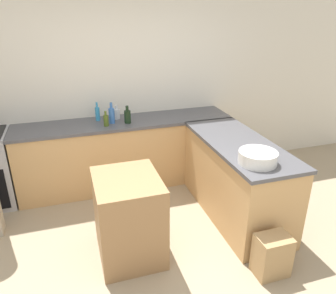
# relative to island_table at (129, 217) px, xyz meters

# --- Properties ---
(ground_plane) EXTENTS (14.00, 14.00, 0.00)m
(ground_plane) POSITION_rel_island_table_xyz_m (0.25, -0.34, -0.43)
(ground_plane) COLOR tan
(wall_back) EXTENTS (8.00, 0.06, 2.70)m
(wall_back) POSITION_rel_island_table_xyz_m (0.25, 1.77, 0.92)
(wall_back) COLOR silver
(wall_back) RESTS_ON ground_plane
(counter_back) EXTENTS (2.87, 0.62, 0.93)m
(counter_back) POSITION_rel_island_table_xyz_m (0.25, 1.44, 0.04)
(counter_back) COLOR tan
(counter_back) RESTS_ON ground_plane
(counter_peninsula) EXTENTS (0.69, 1.68, 0.93)m
(counter_peninsula) POSITION_rel_island_table_xyz_m (1.34, 0.32, 0.04)
(counter_peninsula) COLOR tan
(counter_peninsula) RESTS_ON ground_plane
(island_table) EXTENTS (0.61, 0.72, 0.86)m
(island_table) POSITION_rel_island_table_xyz_m (0.00, 0.00, 0.00)
(island_table) COLOR #997047
(island_table) RESTS_ON ground_plane
(mixing_bowl) EXTENTS (0.37, 0.37, 0.12)m
(mixing_bowl) POSITION_rel_island_table_xyz_m (1.24, -0.21, 0.57)
(mixing_bowl) COLOR white
(mixing_bowl) RESTS_ON counter_peninsula
(vinegar_bottle_clear) EXTENTS (0.09, 0.09, 0.19)m
(vinegar_bottle_clear) POSITION_rel_island_table_xyz_m (0.17, 1.55, 0.58)
(vinegar_bottle_clear) COLOR silver
(vinegar_bottle_clear) RESTS_ON counter_back
(wine_bottle_dark) EXTENTS (0.09, 0.09, 0.23)m
(wine_bottle_dark) POSITION_rel_island_table_xyz_m (0.28, 1.34, 0.60)
(wine_bottle_dark) COLOR black
(wine_bottle_dark) RESTS_ON counter_back
(water_bottle_blue) EXTENTS (0.08, 0.08, 0.27)m
(water_bottle_blue) POSITION_rel_island_table_xyz_m (0.08, 1.40, 0.61)
(water_bottle_blue) COLOR #386BB7
(water_bottle_blue) RESTS_ON counter_back
(dish_soap_bottle) EXTENTS (0.06, 0.06, 0.25)m
(dish_soap_bottle) POSITION_rel_island_table_xyz_m (-0.08, 1.56, 0.60)
(dish_soap_bottle) COLOR #338CBF
(dish_soap_bottle) RESTS_ON counter_back
(olive_oil_bottle) EXTENTS (0.06, 0.06, 0.19)m
(olive_oil_bottle) POSITION_rel_island_table_xyz_m (-0.00, 1.31, 0.58)
(olive_oil_bottle) COLOR #475B1E
(olive_oil_bottle) RESTS_ON counter_back
(paper_bag) EXTENTS (0.31, 0.23, 0.41)m
(paper_bag) POSITION_rel_island_table_xyz_m (1.20, -0.67, -0.22)
(paper_bag) COLOR #A88456
(paper_bag) RESTS_ON ground_plane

